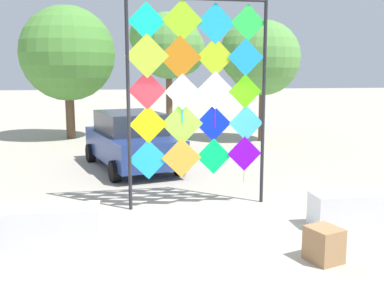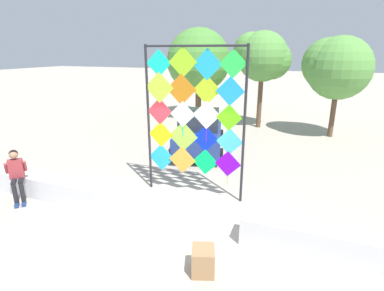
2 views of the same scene
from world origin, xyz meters
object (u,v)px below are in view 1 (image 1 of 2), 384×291
(cardboard_box_large, at_px, (324,244))
(tree_far_right, at_px, (168,46))
(kite_display_rack, at_px, (197,89))
(tree_palm_like, at_px, (65,53))
(parked_car, at_px, (131,140))
(tree_broadleaf, at_px, (257,55))

(cardboard_box_large, height_order, tree_far_right, tree_far_right)
(kite_display_rack, relative_size, tree_palm_like, 0.78)
(kite_display_rack, relative_size, cardboard_box_large, 8.18)
(tree_far_right, height_order, tree_palm_like, tree_palm_like)
(tree_far_right, bearing_deg, parked_car, -108.39)
(tree_broadleaf, relative_size, tree_far_right, 0.94)
(kite_display_rack, xyz_separation_m, tree_far_right, (0.46, 8.82, 1.30))
(cardboard_box_large, xyz_separation_m, tree_far_right, (-0.87, 11.81, 3.41))
(tree_far_right, bearing_deg, tree_broadleaf, -11.17)
(kite_display_rack, height_order, tree_palm_like, tree_palm_like)
(parked_car, xyz_separation_m, tree_far_right, (1.64, 4.93, 2.86))
(parked_car, xyz_separation_m, tree_broadleaf, (4.99, 4.27, 2.50))
(tree_palm_like, bearing_deg, cardboard_box_large, -69.79)
(parked_car, relative_size, tree_palm_like, 0.83)
(kite_display_rack, distance_m, tree_far_right, 8.92)
(kite_display_rack, height_order, tree_far_right, tree_far_right)
(kite_display_rack, xyz_separation_m, cardboard_box_large, (1.33, -2.99, -2.11))
(parked_car, relative_size, cardboard_box_large, 8.69)
(tree_palm_like, bearing_deg, parked_car, -69.58)
(kite_display_rack, bearing_deg, parked_car, 106.85)
(parked_car, height_order, tree_far_right, tree_far_right)
(tree_broadleaf, distance_m, tree_far_right, 3.43)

